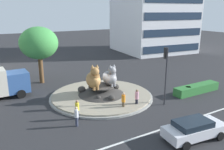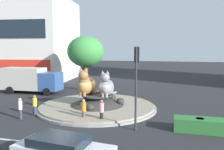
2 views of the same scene
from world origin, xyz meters
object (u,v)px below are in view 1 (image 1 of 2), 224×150
object	(u,v)px
litter_bin	(188,91)
cat_statue_tabby	(94,79)
pedestrian_orange_shirt	(123,101)
pedestrian_pink_shirt	(137,98)
cat_statue_grey	(110,77)
traffic_light_mast	(166,66)
pedestrian_white_shirt	(76,116)
sedan_on_far_lane	(194,129)
pedestrian_yellow_shirt	(77,109)
broadleaf_tree_behind_island	(39,43)

from	to	relation	value
litter_bin	cat_statue_tabby	bearing A→B (deg)	157.09
pedestrian_orange_shirt	litter_bin	xyz separation A→B (m)	(8.25, -0.25, -0.43)
pedestrian_pink_shirt	cat_statue_grey	bearing A→B (deg)	94.85
pedestrian_orange_shirt	cat_statue_grey	bearing A→B (deg)	157.81
traffic_light_mast	litter_bin	distance (m)	5.42
pedestrian_white_shirt	litter_bin	distance (m)	13.20
pedestrian_orange_shirt	sedan_on_far_lane	xyz separation A→B (m)	(1.58, -6.78, -0.10)
cat_statue_tabby	pedestrian_white_shirt	xyz separation A→B (m)	(-3.74, -4.54, -1.29)
cat_statue_grey	pedestrian_yellow_shirt	xyz separation A→B (m)	(-5.13, -3.37, -1.20)
cat_statue_tabby	pedestrian_pink_shirt	bearing A→B (deg)	42.55
pedestrian_pink_shirt	litter_bin	distance (m)	6.83
cat_statue_tabby	litter_bin	distance (m)	10.40
pedestrian_white_shirt	cat_statue_tabby	bearing A→B (deg)	-29.15
broadleaf_tree_behind_island	pedestrian_yellow_shirt	bearing A→B (deg)	-89.92
cat_statue_tabby	broadleaf_tree_behind_island	world-z (taller)	broadleaf_tree_behind_island
cat_statue_grey	pedestrian_orange_shirt	size ratio (longest dim) A/B	1.40
broadleaf_tree_behind_island	pedestrian_pink_shirt	size ratio (longest dim) A/B	4.02
cat_statue_grey	pedestrian_orange_shirt	world-z (taller)	cat_statue_grey
litter_bin	cat_statue_grey	bearing A→B (deg)	152.07
traffic_light_mast	pedestrian_pink_shirt	world-z (taller)	traffic_light_mast
cat_statue_tabby	pedestrian_orange_shirt	world-z (taller)	cat_statue_tabby
broadleaf_tree_behind_island	pedestrian_white_shirt	xyz separation A→B (m)	(-0.52, -13.02, -4.14)
cat_statue_tabby	pedestrian_orange_shirt	xyz separation A→B (m)	(1.19, -3.74, -1.30)
cat_statue_grey	pedestrian_yellow_shirt	distance (m)	6.25
cat_statue_tabby	litter_bin	bearing A→B (deg)	75.25
cat_statue_tabby	pedestrian_white_shirt	size ratio (longest dim) A/B	1.54
cat_statue_grey	pedestrian_orange_shirt	xyz separation A→B (m)	(-0.73, -3.74, -1.22)
cat_statue_tabby	pedestrian_pink_shirt	distance (m)	4.82
sedan_on_far_lane	pedestrian_orange_shirt	bearing A→B (deg)	109.78
cat_statue_grey	pedestrian_white_shirt	size ratio (longest dim) A/B	1.41
sedan_on_far_lane	cat_statue_tabby	bearing A→B (deg)	111.40
pedestrian_yellow_shirt	pedestrian_orange_shirt	xyz separation A→B (m)	(4.40, -0.37, -0.02)
cat_statue_tabby	pedestrian_orange_shirt	distance (m)	4.14
pedestrian_yellow_shirt	sedan_on_far_lane	distance (m)	9.32
pedestrian_white_shirt	pedestrian_yellow_shirt	world-z (taller)	pedestrian_yellow_shirt
traffic_light_mast	pedestrian_white_shirt	distance (m)	9.51
traffic_light_mast	pedestrian_orange_shirt	bearing A→B (deg)	78.70
cat_statue_grey	pedestrian_yellow_shirt	bearing A→B (deg)	-58.46
cat_statue_tabby	traffic_light_mast	size ratio (longest dim) A/B	0.46
cat_statue_grey	litter_bin	xyz separation A→B (m)	(7.52, -3.99, -1.65)
cat_statue_tabby	pedestrian_yellow_shirt	bearing A→B (deg)	-35.35
cat_statue_grey	traffic_light_mast	size ratio (longest dim) A/B	0.42
pedestrian_white_shirt	litter_bin	bearing A→B (deg)	-77.30
cat_statue_tabby	traffic_light_mast	distance (m)	7.25
traffic_light_mast	cat_statue_tabby	bearing A→B (deg)	49.90
pedestrian_orange_shirt	sedan_on_far_lane	bearing A→B (deg)	2.02
broadleaf_tree_behind_island	sedan_on_far_lane	distance (m)	20.38
traffic_light_mast	broadleaf_tree_behind_island	world-z (taller)	broadleaf_tree_behind_island
cat_statue_tabby	pedestrian_yellow_shirt	size ratio (longest dim) A/B	1.50
broadleaf_tree_behind_island	sedan_on_far_lane	bearing A→B (deg)	-72.49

